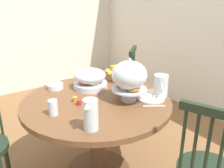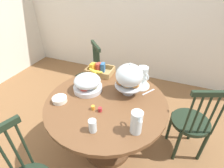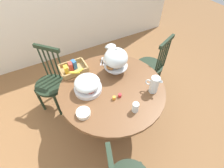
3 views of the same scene
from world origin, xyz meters
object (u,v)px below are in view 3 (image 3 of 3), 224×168
at_px(milk_pitcher, 111,53).
at_px(cereal_bowl, 83,113).
at_px(china_plate_large, 115,62).
at_px(dining_table, 112,99).
at_px(fruit_platter_covered, 87,85).
at_px(cereal_basket, 73,69).
at_px(windsor_chair_facing_door, 51,84).
at_px(china_plate_small, 108,59).
at_px(pastry_stand_with_dome, 116,59).
at_px(orange_juice_pitcher, 154,85).
at_px(drinking_glass, 135,107).
at_px(windsor_chair_by_cabinet, 151,66).

relative_size(milk_pitcher, cereal_bowl, 1.31).
bearing_deg(china_plate_large, milk_pitcher, 86.49).
xyz_separation_m(dining_table, fruit_platter_covered, (-0.25, 0.09, 0.30)).
bearing_deg(dining_table, cereal_basket, 122.85).
distance_m(windsor_chair_facing_door, china_plate_small, 0.86).
bearing_deg(pastry_stand_with_dome, china_plate_small, 85.51).
bearing_deg(windsor_chair_facing_door, china_plate_small, -17.94).
relative_size(pastry_stand_with_dome, orange_juice_pitcher, 1.72).
distance_m(pastry_stand_with_dome, fruit_platter_covered, 0.44).
relative_size(milk_pitcher, china_plate_small, 1.22).
height_order(china_plate_large, cereal_bowl, cereal_bowl).
distance_m(windsor_chair_facing_door, drinking_glass, 1.28).
distance_m(dining_table, drinking_glass, 0.47).
bearing_deg(cereal_basket, fruit_platter_covered, -83.58).
bearing_deg(cereal_basket, cereal_bowl, -101.15).
distance_m(dining_table, pastry_stand_with_dome, 0.49).
relative_size(fruit_platter_covered, cereal_basket, 0.95).
height_order(fruit_platter_covered, cereal_bowl, fruit_platter_covered).
bearing_deg(drinking_glass, china_plate_small, 80.95).
bearing_deg(milk_pitcher, fruit_platter_covered, -142.90).
bearing_deg(china_plate_large, china_plate_small, 131.24).
xyz_separation_m(windsor_chair_by_cabinet, cereal_bowl, (-1.25, -0.48, 0.31)).
xyz_separation_m(orange_juice_pitcher, drinking_glass, (-0.31, -0.12, -0.04)).
relative_size(cereal_basket, drinking_glass, 2.87).
bearing_deg(cereal_basket, drinking_glass, -67.80).
bearing_deg(china_plate_small, cereal_basket, 177.83).
bearing_deg(windsor_chair_by_cabinet, drinking_glass, -139.26).
relative_size(cereal_basket, cereal_bowl, 2.26).
bearing_deg(cereal_basket, windsor_chair_facing_door, 142.12).
bearing_deg(fruit_platter_covered, windsor_chair_by_cabinet, 11.01).
bearing_deg(cereal_bowl, cereal_basket, 78.85).
xyz_separation_m(dining_table, pastry_stand_with_dome, (0.16, 0.20, 0.41)).
bearing_deg(windsor_chair_facing_door, dining_table, -49.23).
distance_m(fruit_platter_covered, milk_pitcher, 0.62).
bearing_deg(milk_pitcher, windsor_chair_by_cabinet, -15.03).
distance_m(cereal_basket, drinking_glass, 0.90).
bearing_deg(pastry_stand_with_dome, china_plate_large, 64.56).
relative_size(windsor_chair_by_cabinet, drinking_glass, 8.86).
distance_m(pastry_stand_with_dome, orange_juice_pitcher, 0.51).
bearing_deg(cereal_basket, china_plate_small, -2.17).
xyz_separation_m(orange_juice_pitcher, milk_pitcher, (-0.12, 0.72, -0.01)).
bearing_deg(cereal_basket, china_plate_large, -9.20).
relative_size(windsor_chair_facing_door, cereal_bowl, 6.96).
distance_m(milk_pitcher, cereal_bowl, 0.92).
height_order(dining_table, china_plate_large, china_plate_large).
height_order(windsor_chair_by_cabinet, pastry_stand_with_dome, pastry_stand_with_dome).
xyz_separation_m(china_plate_large, china_plate_small, (-0.06, 0.07, 0.01)).
bearing_deg(dining_table, china_plate_small, 67.49).
distance_m(windsor_chair_facing_door, pastry_stand_with_dome, 1.01).
bearing_deg(orange_juice_pitcher, china_plate_large, 101.35).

